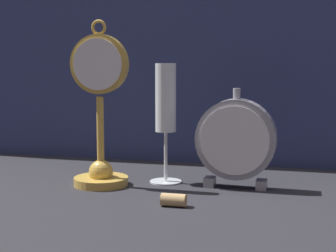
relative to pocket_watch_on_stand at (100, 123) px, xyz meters
The scene contains 6 objects.
ground_plane 0.19m from the pocket_watch_on_stand, 23.05° to the right, with size 4.00×4.00×0.00m, color #232328.
fabric_backdrop_drape 0.37m from the pocket_watch_on_stand, 64.50° to the left, with size 1.68×0.01×0.69m, color navy.
pocket_watch_on_stand is the anchor object (origin of this frame).
mantel_clock_silver 0.26m from the pocket_watch_on_stand, ahead, with size 0.15×0.04×0.19m.
champagne_flute 0.13m from the pocket_watch_on_stand, 25.44° to the left, with size 0.06×0.06×0.24m.
wine_cork 0.24m from the pocket_watch_on_stand, 33.25° to the right, with size 0.02×0.02×0.04m, color tan.
Camera 1 is at (0.27, -0.95, 0.25)m, focal length 60.00 mm.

